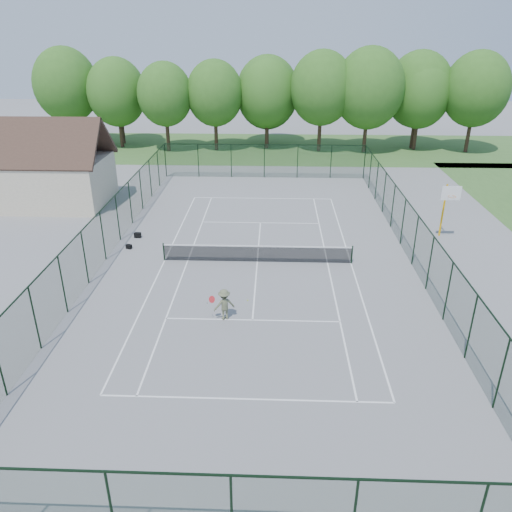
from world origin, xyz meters
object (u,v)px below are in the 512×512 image
object	(u,v)px
basketball_goal	(448,201)
sports_bag_a	(138,235)
tennis_player	(224,304)
tennis_net	(257,253)

from	to	relation	value
basketball_goal	sports_bag_a	world-z (taller)	basketball_goal
basketball_goal	sports_bag_a	bearing A→B (deg)	-178.24
sports_bag_a	tennis_player	distance (m)	11.79
basketball_goal	tennis_player	distance (m)	16.87
tennis_net	sports_bag_a	world-z (taller)	tennis_net
basketball_goal	sports_bag_a	xyz separation A→B (m)	(-19.86, -0.61, -2.40)
sports_bag_a	tennis_player	bearing A→B (deg)	-51.52
tennis_net	basketball_goal	distance (m)	12.71
basketball_goal	tennis_player	bearing A→B (deg)	-141.98
tennis_net	tennis_player	size ratio (longest dim) A/B	5.61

